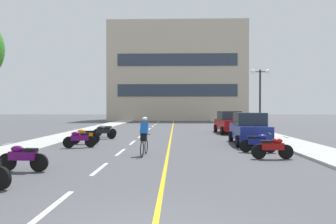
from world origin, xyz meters
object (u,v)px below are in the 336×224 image
(motorcycle_6, at_px, (103,132))
(motorcycle_3, at_px, (258,143))
(parked_car_near, at_px, (249,128))
(motorcycle_1, at_px, (23,157))
(street_lamp_mid, at_px, (260,86))
(parked_car_mid, at_px, (229,122))
(motorcycle_4, at_px, (79,139))
(motorcycle_7, at_px, (105,130))
(motorcycle_2, at_px, (273,148))
(cyclist_rider, at_px, (144,135))
(motorcycle_5, at_px, (85,136))

(motorcycle_6, bearing_deg, motorcycle_3, -34.90)
(parked_car_near, xyz_separation_m, motorcycle_1, (-9.24, -7.78, -0.44))
(parked_car_near, relative_size, motorcycle_6, 2.51)
(street_lamp_mid, xyz_separation_m, parked_car_mid, (-2.14, 1.45, -2.84))
(motorcycle_3, relative_size, motorcycle_4, 1.02)
(motorcycle_4, bearing_deg, parked_car_near, 10.61)
(parked_car_near, height_order, motorcycle_6, parked_car_near)
(street_lamp_mid, bearing_deg, parked_car_mid, 145.77)
(street_lamp_mid, distance_m, motorcycle_1, 18.55)
(parked_car_mid, distance_m, motorcycle_7, 10.12)
(parked_car_mid, bearing_deg, motorcycle_2, -91.89)
(street_lamp_mid, relative_size, motorcycle_3, 2.92)
(motorcycle_2, distance_m, cyclist_rider, 5.44)
(motorcycle_7, height_order, cyclist_rider, cyclist_rider)
(motorcycle_7, bearing_deg, cyclist_rider, -66.51)
(motorcycle_2, bearing_deg, motorcycle_3, 93.35)
(street_lamp_mid, bearing_deg, motorcycle_2, -102.62)
(motorcycle_4, relative_size, motorcycle_7, 0.98)
(motorcycle_4, xyz_separation_m, motorcycle_7, (-0.07, 6.10, 0.00))
(motorcycle_1, relative_size, motorcycle_6, 1.00)
(street_lamp_mid, bearing_deg, motorcycle_4, -145.09)
(motorcycle_5, height_order, cyclist_rider, cyclist_rider)
(motorcycle_2, xyz_separation_m, cyclist_rider, (-5.35, 0.86, 0.41))
(street_lamp_mid, distance_m, motorcycle_7, 12.26)
(motorcycle_2, distance_m, motorcycle_7, 13.12)
(motorcycle_6, bearing_deg, motorcycle_2, -41.84)
(motorcycle_4, distance_m, cyclist_rider, 4.45)
(motorcycle_1, relative_size, motorcycle_5, 1.01)
(parked_car_mid, xyz_separation_m, motorcycle_3, (-0.53, -11.07, -0.44))
(street_lamp_mid, distance_m, motorcycle_4, 14.49)
(motorcycle_6, xyz_separation_m, cyclist_rider, (3.50, -7.06, 0.41))
(street_lamp_mid, bearing_deg, parked_car_near, -110.04)
(parked_car_mid, height_order, cyclist_rider, parked_car_mid)
(motorcycle_3, bearing_deg, motorcycle_6, 145.10)
(motorcycle_6, distance_m, motorcycle_7, 1.56)
(parked_car_near, distance_m, motorcycle_5, 9.49)
(street_lamp_mid, xyz_separation_m, motorcycle_7, (-11.65, -1.97, -3.29))
(parked_car_mid, distance_m, motorcycle_3, 11.09)
(street_lamp_mid, height_order, motorcycle_6, street_lamp_mid)
(parked_car_near, relative_size, motorcycle_2, 2.51)
(parked_car_near, bearing_deg, cyclist_rider, -142.92)
(street_lamp_mid, bearing_deg, cyclist_rider, -126.81)
(motorcycle_4, bearing_deg, motorcycle_5, 97.44)
(street_lamp_mid, bearing_deg, motorcycle_3, -105.51)
(parked_car_mid, distance_m, motorcycle_4, 13.42)
(motorcycle_5, relative_size, cyclist_rider, 0.96)
(parked_car_mid, bearing_deg, street_lamp_mid, -34.23)
(parked_car_mid, relative_size, motorcycle_6, 2.53)
(motorcycle_6, height_order, motorcycle_7, same)
(street_lamp_mid, height_order, motorcycle_7, street_lamp_mid)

